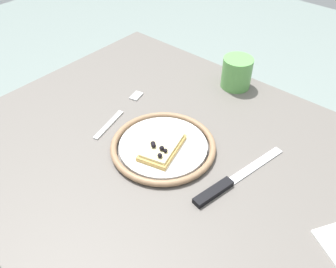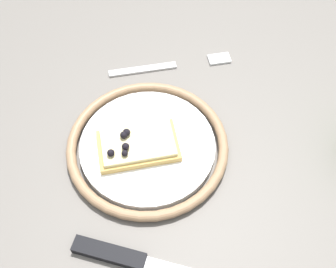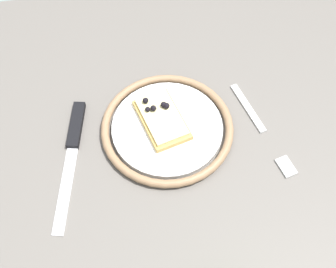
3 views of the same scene
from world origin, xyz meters
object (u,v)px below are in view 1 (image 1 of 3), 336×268
object	(u,v)px
pizza_slice_near	(162,147)
fork	(120,113)
plate	(164,145)
knife	(226,184)
dining_table	(170,186)
cup	(237,73)

from	to	relation	value
pizza_slice_near	fork	distance (m)	0.17
plate	pizza_slice_near	xyz separation A→B (m)	(0.01, -0.02, 0.01)
plate	pizza_slice_near	world-z (taller)	pizza_slice_near
pizza_slice_near	knife	world-z (taller)	pizza_slice_near
dining_table	knife	bearing A→B (deg)	0.25
plate	cup	distance (m)	0.31
dining_table	plate	size ratio (longest dim) A/B	4.10
plate	knife	world-z (taller)	plate
plate	dining_table	bearing A→B (deg)	-11.06
dining_table	cup	world-z (taller)	cup
pizza_slice_near	cup	xyz separation A→B (m)	(-0.02, 0.32, 0.02)
cup	dining_table	bearing A→B (deg)	-83.49
fork	cup	xyz separation A→B (m)	(0.15, 0.28, 0.04)
dining_table	fork	world-z (taller)	fork
knife	plate	bearing A→B (deg)	178.85
dining_table	cup	xyz separation A→B (m)	(-0.04, 0.31, 0.15)
plate	cup	size ratio (longest dim) A/B	2.79
pizza_slice_near	knife	bearing A→B (deg)	4.94
plate	fork	distance (m)	0.16
knife	fork	distance (m)	0.32
dining_table	plate	xyz separation A→B (m)	(-0.02, 0.00, 0.11)
fork	cup	bearing A→B (deg)	62.99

